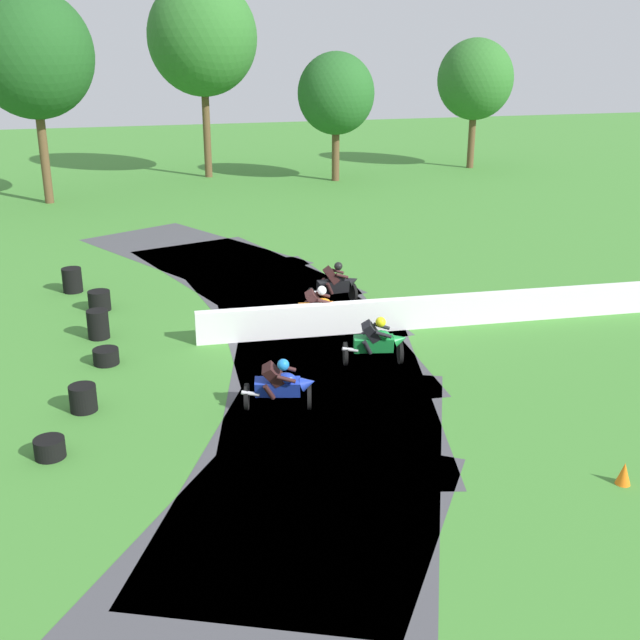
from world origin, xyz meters
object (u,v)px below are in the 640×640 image
traffic_cone (624,473)px  tire_stack_far (98,324)px  tire_stack_extra_a (99,301)px  tire_stack_extra_b (72,280)px  motorcycle_lead_blue (281,385)px  tire_stack_mid_b (106,356)px  motorcycle_trailing_orange (319,308)px  motorcycle_fourth_black (335,284)px  motorcycle_chase_green (377,342)px  tire_stack_mid_a (83,398)px  tire_stack_near (50,448)px

traffic_cone → tire_stack_far: bearing=131.2°
tire_stack_extra_a → tire_stack_extra_b: (-0.81, 2.15, 0.10)m
motorcycle_lead_blue → tire_stack_mid_b: (-3.68, 3.84, -0.43)m
motorcycle_trailing_orange → tire_stack_mid_b: (-5.89, -0.93, -0.44)m
motorcycle_fourth_black → tire_stack_far: 7.24m
motorcycle_chase_green → tire_stack_mid_b: 6.89m
motorcycle_fourth_black → tire_stack_far: motorcycle_fourth_black is taller
motorcycle_trailing_orange → tire_stack_mid_a: (-6.45, -3.57, -0.34)m
motorcycle_trailing_orange → tire_stack_mid_a: 7.38m
motorcycle_lead_blue → tire_stack_far: 6.96m
motorcycle_chase_green → tire_stack_mid_b: (-6.59, 1.96, -0.44)m
tire_stack_extra_a → traffic_cone: size_ratio=1.52×
traffic_cone → tire_stack_near: bearing=159.0°
motorcycle_trailing_orange → tire_stack_mid_b: bearing=-171.1°
tire_stack_extra_a → motorcycle_fourth_black: bearing=-11.5°
motorcycle_lead_blue → tire_stack_extra_b: motorcycle_lead_blue is taller
motorcycle_lead_blue → tire_stack_extra_b: (-4.57, 10.44, -0.23)m
tire_stack_near → tire_stack_extra_a: bearing=83.0°
tire_stack_extra_a → tire_stack_near: bearing=-97.0°
motorcycle_fourth_black → tire_stack_far: (-7.16, -1.04, -0.26)m
motorcycle_fourth_black → traffic_cone: bearing=-79.8°
motorcycle_fourth_black → traffic_cone: size_ratio=3.82×
tire_stack_far → traffic_cone: tire_stack_far is taller
motorcycle_lead_blue → motorcycle_trailing_orange: (2.21, 4.77, 0.02)m
motorcycle_trailing_orange → tire_stack_mid_a: bearing=-151.0°
tire_stack_near → traffic_cone: traffic_cone is taller
tire_stack_mid_a → motorcycle_chase_green: bearing=5.5°
motorcycle_chase_green → tire_stack_extra_a: bearing=136.1°
tire_stack_near → tire_stack_extra_b: bearing=88.4°
tire_stack_mid_b → tire_stack_mid_a: bearing=-101.8°
tire_stack_far → motorcycle_trailing_orange: bearing=-9.8°
motorcycle_trailing_orange → tire_stack_mid_a: size_ratio=2.84×
tire_stack_near → tire_stack_extra_b: (0.31, 11.22, 0.20)m
tire_stack_extra_b → tire_stack_mid_b: bearing=-82.3°
motorcycle_lead_blue → tire_stack_extra_a: motorcycle_lead_blue is taller
motorcycle_trailing_orange → motorcycle_fourth_black: motorcycle_fourth_black is taller
motorcycle_chase_green → tire_stack_extra_b: motorcycle_chase_green is taller
tire_stack_extra_b → traffic_cone: size_ratio=1.82×
motorcycle_lead_blue → tire_stack_near: motorcycle_lead_blue is taller
motorcycle_lead_blue → tire_stack_near: (-4.88, -0.79, -0.43)m
traffic_cone → tire_stack_mid_b: bearing=136.6°
motorcycle_fourth_black → tire_stack_mid_b: (-7.01, -3.01, -0.46)m
tire_stack_mid_a → tire_stack_extra_b: bearing=92.1°
tire_stack_mid_b → tire_stack_extra_b: size_ratio=0.82×
motorcycle_chase_green → motorcycle_trailing_orange: (-0.70, 2.89, 0.00)m
motorcycle_lead_blue → traffic_cone: size_ratio=3.85×
motorcycle_fourth_black → tire_stack_mid_a: size_ratio=2.80×
tire_stack_near → tire_stack_extra_a: (1.12, 9.08, 0.10)m
motorcycle_lead_blue → motorcycle_trailing_orange: size_ratio=0.99×
motorcycle_lead_blue → motorcycle_chase_green: motorcycle_chase_green is taller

